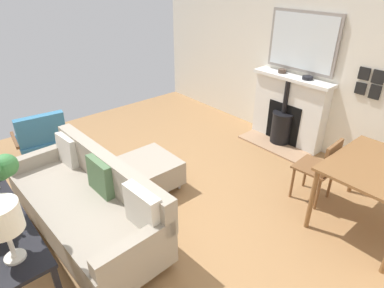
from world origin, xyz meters
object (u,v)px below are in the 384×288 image
Objects in this scene: sofa at (89,203)px; dining_table at (379,175)px; fireplace at (287,114)px; dining_chair_near_fireplace at (322,166)px; armchair_accent at (41,136)px; table_lamp_far_end at (2,219)px; mantel_bowl_far at (307,78)px; ottoman at (150,171)px; mantel_bowl_near at (282,71)px.

sofa is 1.93× the size of dining_table.
fireplace is 1.55× the size of dining_chair_near_fireplace.
table_lamp_far_end is (0.90, 2.37, 0.64)m from armchair_accent.
sofa is (3.26, -0.34, -0.75)m from mantel_bowl_far.
armchair_accent is at bearing -53.76° from dining_chair_near_fireplace.
mantel_bowl_far is 0.18× the size of dining_chair_near_fireplace.
table_lamp_far_end is at bearing -20.60° from dining_table.
table_lamp_far_end is at bearing 69.26° from armchair_accent.
fireplace is 2.74× the size of table_lamp_far_end.
dining_chair_near_fireplace reaches higher than dining_table.
armchair_accent is at bearing -93.47° from sofa.
ottoman is at bearing -8.97° from fireplace.
ottoman is at bearing -48.52° from dining_chair_near_fireplace.
fireplace is at bearing 83.05° from mantel_bowl_near.
fireplace is 0.66m from mantel_bowl_near.
armchair_accent is 0.77× the size of dining_table.
table_lamp_far_end is (4.03, 0.59, 0.60)m from fireplace.
mantel_bowl_far is at bearing -137.34° from dining_chair_near_fireplace.
armchair_accent is at bearing -60.28° from ottoman.
dining_chair_near_fireplace is at bearing 131.48° from ottoman.
armchair_accent is at bearing -26.49° from mantel_bowl_near.
dining_chair_near_fireplace is (0.98, 1.15, 0.01)m from fireplace.
mantel_bowl_near is 2.51m from ottoman.
fireplace reaches higher than sofa.
mantel_bowl_far is at bearing 96.52° from fireplace.
mantel_bowl_near is 1.80m from dining_chair_near_fireplace.
dining_chair_near_fireplace is at bearing 169.64° from table_lamp_far_end.
sofa is at bearing -138.18° from table_lamp_far_end.
table_lamp_far_end is (1.71, 0.96, 0.84)m from ottoman.
dining_table is 0.61m from dining_chair_near_fireplace.
mantel_bowl_far is 0.18× the size of armchair_accent.
ottoman is (2.32, -0.37, -0.24)m from fireplace.
fireplace is 4.12m from table_lamp_far_end.
table_lamp_far_end reaches higher than ottoman.
sofa is 2.93m from dining_table.
fireplace is at bearing -130.47° from dining_chair_near_fireplace.
dining_table is at bearing 140.39° from sofa.
mantel_bowl_far reaches higher than dining_table.
mantel_bowl_near is 3.59m from armchair_accent.
dining_chair_near_fireplace is (1.01, 1.36, -0.62)m from mantel_bowl_near.
mantel_bowl_far reaches higher than armchair_accent.
mantel_bowl_far is (-0.03, 0.22, 0.62)m from fireplace.
mantel_bowl_far is 4.07m from table_lamp_far_end.
sofa is at bearing -2.14° from fireplace.
sofa is 1.67m from armchair_accent.
mantel_bowl_near is at bearing -168.81° from table_lamp_far_end.
sofa is at bearing 86.53° from armchair_accent.
dining_chair_near_fireplace is at bearing 42.66° from mantel_bowl_far.
ottoman is at bearing -57.57° from dining_table.
mantel_bowl_far is (0.00, 0.43, -0.01)m from mantel_bowl_near.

